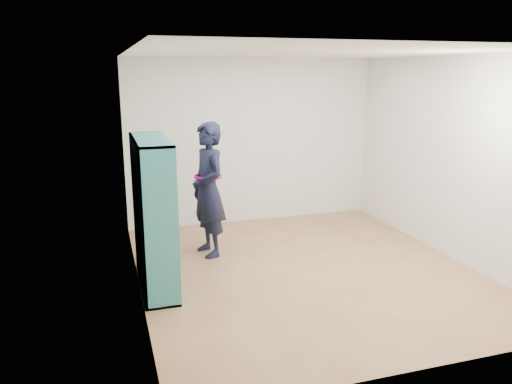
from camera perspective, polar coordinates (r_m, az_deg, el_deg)
name	(u,v)px	position (r m, az deg, el deg)	size (l,w,h in m)	color
floor	(305,270)	(6.28, 5.67, -8.85)	(4.50, 4.50, 0.00)	brown
ceiling	(311,52)	(5.81, 6.29, 15.58)	(4.50, 4.50, 0.00)	white
wall_left	(134,177)	(5.45, -13.77, 1.64)	(0.02, 4.50, 2.60)	silver
wall_right	(451,158)	(6.94, 21.37, 3.62)	(0.02, 4.50, 2.60)	silver
wall_back	(252,142)	(8.00, -0.42, 5.78)	(4.00, 0.02, 2.60)	silver
wall_front	(425,220)	(4.00, 18.75, -3.03)	(4.00, 0.02, 2.60)	silver
bookshelf	(151,216)	(5.66, -11.88, -2.71)	(0.37, 1.27, 1.70)	teal
person	(208,190)	(6.55, -5.48, 0.27)	(0.55, 0.72, 1.77)	black
smartphone	(196,181)	(6.55, -6.90, 1.28)	(0.05, 0.10, 0.14)	silver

